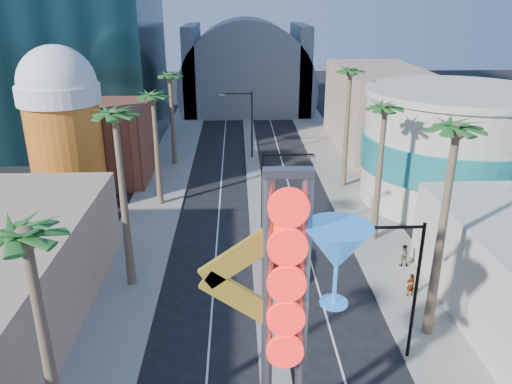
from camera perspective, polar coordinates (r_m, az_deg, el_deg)
The scene contains 22 objects.
sidewalk_west at distance 52.25m, azimuth -10.61°, elevation 0.79°, with size 5.00×100.00×0.15m, color gray.
sidewalk_east at distance 52.89m, azimuth 10.20°, elevation 1.08°, with size 5.00×100.00×0.15m, color gray.
median at distance 54.53m, azimuth -0.26°, elevation 2.05°, with size 1.60×84.00×0.15m, color gray.
brick_filler_west at distance 55.19m, azimuth -17.19°, elevation 5.59°, with size 10.00×10.00×8.00m, color brown.
filler_east at distance 65.28m, azimuth 13.78°, elevation 9.18°, with size 10.00×20.00×10.00m, color tan.
beer_mug at distance 47.14m, azimuth -21.21°, elevation 7.35°, with size 7.00×7.00×14.50m.
turquoise_building at distance 49.43m, azimuth 21.51°, elevation 4.77°, with size 16.60×16.60×10.60m.
canopy at distance 86.55m, azimuth -1.07°, elevation 12.19°, with size 22.00×16.00×22.00m.
neon_sign at distance 19.80m, azimuth 5.79°, elevation -11.84°, with size 6.53×2.60×12.55m.
streetlight_0 at distance 36.03m, azimuth 1.61°, elevation -0.20°, with size 3.79×0.25×8.00m.
streetlight_1 at distance 58.94m, azimuth -1.01°, elevation 8.39°, with size 3.79×0.25×8.00m.
streetlight_2 at distance 26.61m, azimuth 16.98°, elevation -9.62°, with size 3.45×0.25×8.00m.
palm_0 at distance 18.89m, azimuth -24.60°, elevation -6.42°, with size 2.40×2.40×11.70m.
palm_1 at distance 31.16m, azimuth -15.70°, elevation 7.04°, with size 2.40×2.40×12.70m.
palm_2 at distance 44.86m, azimuth -11.65°, elevation 9.84°, with size 2.40×2.40×11.20m.
palm_3 at distance 56.55m, azimuth -9.79°, elevation 12.29°, with size 2.40×2.40×11.20m.
palm_5 at distance 26.68m, azimuth 21.76°, elevation 4.96°, with size 2.40×2.40×13.20m.
palm_6 at distance 37.92m, azimuth 14.47°, elevation 8.23°, with size 2.40×2.40×11.70m.
palm_7 at distance 49.18m, azimuth 10.69°, elevation 12.49°, with size 2.40×2.40×12.70m.
red_pickup at distance 35.41m, azimuth 3.15°, elevation -8.10°, with size 2.36×5.13×1.43m, color #980B0C.
pedestrian_a at distance 33.93m, azimuth 17.25°, elevation -10.11°, with size 0.58×0.38×1.59m, color gray.
pedestrian_b at distance 37.33m, azimuth 16.49°, elevation -6.94°, with size 0.80×0.62×1.64m, color gray.
Camera 1 is at (-1.79, -13.42, 18.12)m, focal length 35.00 mm.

